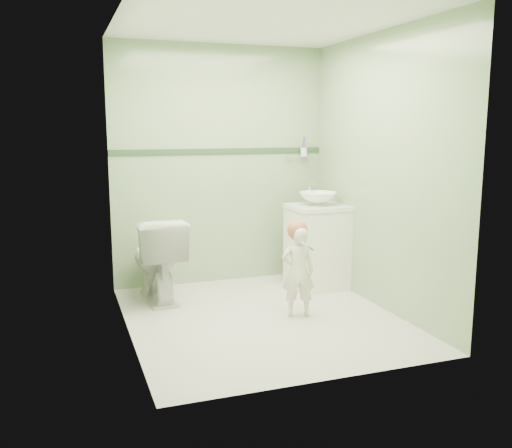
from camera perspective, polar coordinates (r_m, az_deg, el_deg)
name	(u,v)px	position (r m, az deg, el deg)	size (l,w,h in m)	color
ground	(262,318)	(4.79, 0.61, -9.53)	(2.50, 2.50, 0.00)	silver
room_shell	(262,176)	(4.53, 0.64, 4.93)	(2.50, 2.54, 2.40)	#8DB07D
trim_stripe	(220,151)	(5.70, -3.69, 7.44)	(2.20, 0.02, 0.05)	#29482B
vanity	(317,248)	(5.62, 6.22, -2.42)	(0.52, 0.50, 0.80)	white
counter	(318,207)	(5.54, 6.30, 1.73)	(0.54, 0.52, 0.04)	white
basin	(318,199)	(5.53, 6.32, 2.59)	(0.37, 0.37, 0.13)	white
faucet	(310,189)	(5.69, 5.52, 3.61)	(0.03, 0.13, 0.18)	silver
cup_holder	(303,152)	(5.95, 4.83, 7.34)	(0.26, 0.07, 0.21)	silver
toilet	(157,259)	(5.24, -10.07, -3.49)	(0.44, 0.77, 0.78)	white
toddler	(298,272)	(4.73, 4.31, -4.88)	(0.28, 0.19, 0.77)	beige
hair_cap	(297,230)	(4.68, 4.25, -0.63)	(0.17, 0.17, 0.17)	#AB5D42
teal_toothbrush	(310,248)	(4.57, 5.53, -2.44)	(0.11, 0.14, 0.08)	#178F66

